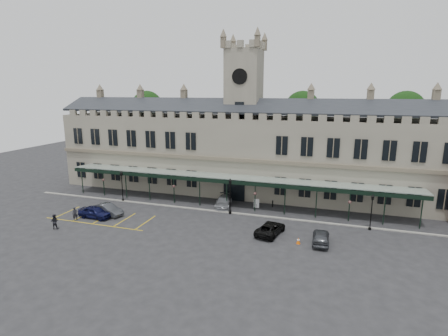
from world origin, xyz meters
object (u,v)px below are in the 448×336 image
(lamp_post_mid, at_px, (230,193))
(sign_board, at_px, (256,204))
(traffic_cone, at_px, (298,241))
(car_left_a, at_px, (95,212))
(person_b, at_px, (54,222))
(lamp_post_left, at_px, (122,183))
(car_left_b, at_px, (108,209))
(station_building, at_px, (243,152))
(person_a, at_px, (75,214))
(clock_tower, at_px, (244,110))
(car_right_a, at_px, (321,237))
(lamp_post_right, at_px, (372,209))
(car_taxi, at_px, (224,202))
(car_van, at_px, (270,229))

(lamp_post_mid, bearing_deg, sign_board, 50.55)
(traffic_cone, relative_size, car_left_a, 0.15)
(sign_board, bearing_deg, car_left_a, -157.17)
(sign_board, bearing_deg, person_b, -150.47)
(car_left_a, bearing_deg, lamp_post_left, 8.38)
(traffic_cone, bearing_deg, car_left_b, 176.86)
(station_building, relative_size, lamp_post_left, 13.01)
(person_a, bearing_deg, lamp_post_mid, -17.61)
(traffic_cone, height_order, person_a, person_a)
(clock_tower, height_order, traffic_cone, clock_tower)
(car_right_a, bearing_deg, person_a, 3.14)
(lamp_post_right, distance_m, car_left_a, 34.01)
(lamp_post_right, distance_m, sign_board, 15.02)
(person_a, bearing_deg, car_right_a, -37.68)
(person_a, bearing_deg, person_b, -138.35)
(clock_tower, xyz_separation_m, car_left_b, (-14.10, -16.07, -12.37))
(person_b, bearing_deg, lamp_post_mid, -168.93)
(sign_board, bearing_deg, traffic_cone, -61.37)
(car_left_a, distance_m, person_a, 2.36)
(car_taxi, height_order, car_right_a, car_right_a)
(car_van, xyz_separation_m, car_right_a, (5.59, -0.77, 0.06))
(clock_tower, distance_m, person_a, 28.18)
(lamp_post_right, bearing_deg, car_right_a, -133.66)
(car_left_a, relative_size, car_left_b, 1.00)
(lamp_post_left, distance_m, traffic_cone, 27.31)
(clock_tower, bearing_deg, person_a, -131.54)
(traffic_cone, xyz_separation_m, person_b, (-27.88, -4.62, 0.58))
(clock_tower, relative_size, person_a, 14.73)
(person_b, bearing_deg, traffic_cone, 168.71)
(car_left_a, xyz_separation_m, person_a, (-1.83, -1.49, 0.08))
(lamp_post_left, xyz_separation_m, traffic_cone, (26.29, -6.99, -2.40))
(car_van, relative_size, person_a, 2.89)
(sign_board, height_order, car_left_b, car_left_b)
(lamp_post_left, bearing_deg, lamp_post_right, -0.93)
(clock_tower, relative_size, car_taxi, 5.03)
(clock_tower, bearing_deg, car_van, -64.89)
(car_right_a, bearing_deg, station_building, -53.23)
(lamp_post_mid, distance_m, car_van, 8.39)
(person_a, bearing_deg, clock_tower, 6.16)
(lamp_post_right, distance_m, car_left_b, 32.88)
(station_building, xyz_separation_m, car_right_a, (13.00, -16.50, -5.73))
(sign_board, height_order, person_a, person_a)
(station_building, xyz_separation_m, sign_board, (3.90, -7.25, -5.85))
(lamp_post_left, bearing_deg, traffic_cone, -14.88)
(traffic_cone, bearing_deg, lamp_post_left, 165.12)
(lamp_post_left, height_order, car_right_a, lamp_post_left)
(station_building, relative_size, lamp_post_mid, 12.33)
(sign_board, xyz_separation_m, person_a, (-20.73, -11.66, 0.22))
(car_left_a, xyz_separation_m, car_taxi, (14.36, 9.31, -0.05))
(traffic_cone, height_order, car_left_b, car_left_b)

